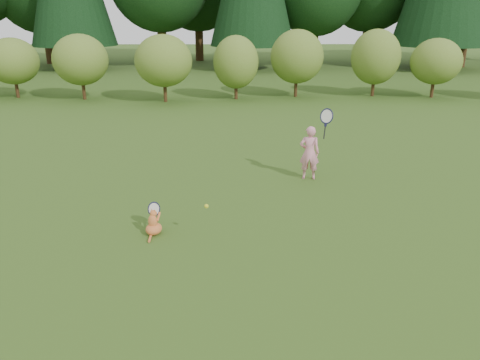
{
  "coord_description": "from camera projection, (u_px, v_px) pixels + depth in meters",
  "views": [
    {
      "loc": [
        0.12,
        -6.88,
        3.45
      ],
      "look_at": [
        0.2,
        0.8,
        0.7
      ],
      "focal_mm": 35.0,
      "sensor_mm": 36.0,
      "label": 1
    }
  ],
  "objects": [
    {
      "name": "ground",
      "position": [
        228.0,
        237.0,
        7.64
      ],
      "size": [
        100.0,
        100.0,
        0.0
      ],
      "primitive_type": "plane",
      "color": "#304E16",
      "rests_on": "ground"
    },
    {
      "name": "shrub_row",
      "position": [
        232.0,
        65.0,
        19.4
      ],
      "size": [
        28.0,
        3.0,
        2.8
      ],
      "primitive_type": null,
      "color": "#5C7223",
      "rests_on": "ground"
    },
    {
      "name": "child",
      "position": [
        310.0,
        152.0,
        10.11
      ],
      "size": [
        0.69,
        0.47,
        1.76
      ],
      "rotation": [
        0.0,
        0.0,
        3.03
      ],
      "color": "pink",
      "rests_on": "ground"
    },
    {
      "name": "cat",
      "position": [
        153.0,
        221.0,
        7.68
      ],
      "size": [
        0.43,
        0.62,
        0.59
      ],
      "rotation": [
        0.0,
        0.0,
        -0.39
      ],
      "color": "orange",
      "rests_on": "ground"
    },
    {
      "name": "tennis_ball",
      "position": [
        206.0,
        206.0,
        7.39
      ],
      "size": [
        0.07,
        0.07,
        0.07
      ],
      "color": "#C8D018",
      "rests_on": "ground"
    }
  ]
}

